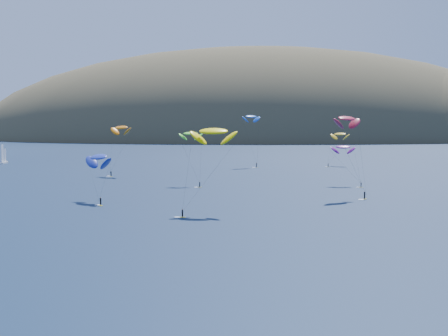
% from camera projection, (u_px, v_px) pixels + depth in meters
% --- Properties ---
extents(ground, '(2800.00, 2800.00, 0.00)m').
position_uv_depth(ground, '(286.00, 289.00, 80.41)').
color(ground, black).
rests_on(ground, ground).
extents(island, '(730.00, 300.00, 210.00)m').
position_uv_depth(island, '(279.00, 149.00, 641.05)').
color(island, '#3D3526').
rests_on(island, ground).
extents(sailboat, '(8.17, 7.12, 10.35)m').
position_uv_depth(sailboat, '(4.00, 162.00, 294.24)').
color(sailboat, silver).
rests_on(sailboat, ground).
extents(kitesurfer_1, '(10.30, 11.42, 20.67)m').
position_uv_depth(kitesurfer_1, '(121.00, 128.00, 235.09)').
color(kitesurfer_1, gold).
rests_on(kitesurfer_1, ground).
extents(kitesurfer_2, '(12.72, 12.74, 21.66)m').
position_uv_depth(kitesurfer_2, '(214.00, 131.00, 144.81)').
color(kitesurfer_2, gold).
rests_on(kitesurfer_2, ground).
extents(kitesurfer_3, '(7.86, 11.37, 18.66)m').
position_uv_depth(kitesurfer_3, '(191.00, 134.00, 202.95)').
color(kitesurfer_3, gold).
rests_on(kitesurfer_3, ground).
extents(kitesurfer_4, '(9.45, 10.53, 24.59)m').
position_uv_depth(kitesurfer_4, '(251.00, 117.00, 275.98)').
color(kitesurfer_4, gold).
rests_on(kitesurfer_4, ground).
extents(kitesurfer_6, '(9.00, 9.88, 14.41)m').
position_uv_depth(kitesurfer_6, '(343.00, 147.00, 201.58)').
color(kitesurfer_6, gold).
rests_on(kitesurfer_6, ground).
extents(kitesurfer_9, '(10.08, 10.91, 24.29)m').
position_uv_depth(kitesurfer_9, '(347.00, 119.00, 170.87)').
color(kitesurfer_9, gold).
rests_on(kitesurfer_9, ground).
extents(kitesurfer_10, '(10.52, 16.18, 14.44)m').
position_uv_depth(kitesurfer_10, '(99.00, 157.00, 163.92)').
color(kitesurfer_10, gold).
rests_on(kitesurfer_10, ground).
extents(kitesurfer_11, '(12.01, 14.49, 16.66)m').
position_uv_depth(kitesurfer_11, '(340.00, 134.00, 282.85)').
color(kitesurfer_11, gold).
rests_on(kitesurfer_11, ground).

